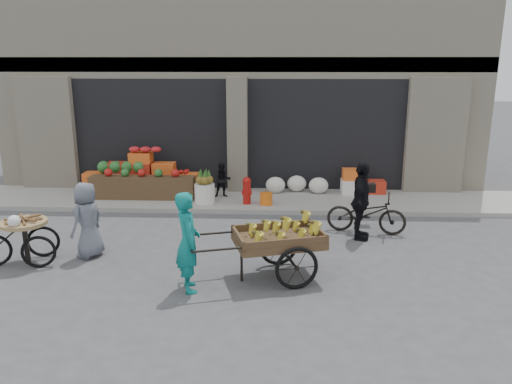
{
  "coord_description": "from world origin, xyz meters",
  "views": [
    {
      "loc": [
        1.17,
        -8.82,
        3.7
      ],
      "look_at": [
        0.71,
        1.03,
        1.1
      ],
      "focal_mm": 35.0,
      "sensor_mm": 36.0,
      "label": 1
    }
  ],
  "objects_px": {
    "banana_cart": "(275,236)",
    "tricycle_cart": "(25,235)",
    "fire_hydrant": "(247,189)",
    "seated_person": "(223,180)",
    "pineapple_bin": "(205,193)",
    "vendor_grey": "(87,220)",
    "vendor_woman": "(188,242)",
    "orange_bucket": "(266,199)",
    "bicycle": "(366,213)",
    "cyclist": "(361,201)"
  },
  "relations": [
    {
      "from": "bicycle",
      "to": "cyclist",
      "type": "height_order",
      "value": "cyclist"
    },
    {
      "from": "tricycle_cart",
      "to": "vendor_woman",
      "type": "bearing_deg",
      "value": -33.54
    },
    {
      "from": "fire_hydrant",
      "to": "tricycle_cart",
      "type": "xyz_separation_m",
      "value": [
        -3.89,
        -3.83,
        0.06
      ]
    },
    {
      "from": "pineapple_bin",
      "to": "bicycle",
      "type": "distance_m",
      "value": 4.27
    },
    {
      "from": "cyclist",
      "to": "fire_hydrant",
      "type": "bearing_deg",
      "value": 61.93
    },
    {
      "from": "fire_hydrant",
      "to": "seated_person",
      "type": "distance_m",
      "value": 0.96
    },
    {
      "from": "pineapple_bin",
      "to": "banana_cart",
      "type": "xyz_separation_m",
      "value": [
        1.87,
        -4.3,
        0.4
      ]
    },
    {
      "from": "banana_cart",
      "to": "fire_hydrant",
      "type": "bearing_deg",
      "value": 83.8
    },
    {
      "from": "banana_cart",
      "to": "seated_person",
      "type": "bearing_deg",
      "value": 90.22
    },
    {
      "from": "banana_cart",
      "to": "tricycle_cart",
      "type": "bearing_deg",
      "value": 158.35
    },
    {
      "from": "tricycle_cart",
      "to": "vendor_grey",
      "type": "height_order",
      "value": "vendor_grey"
    },
    {
      "from": "vendor_woman",
      "to": "cyclist",
      "type": "height_order",
      "value": "vendor_woman"
    },
    {
      "from": "orange_bucket",
      "to": "banana_cart",
      "type": "distance_m",
      "value": 4.24
    },
    {
      "from": "seated_person",
      "to": "vendor_woman",
      "type": "xyz_separation_m",
      "value": [
        0.05,
        -5.43,
        0.26
      ]
    },
    {
      "from": "vendor_grey",
      "to": "cyclist",
      "type": "relative_size",
      "value": 0.88
    },
    {
      "from": "banana_cart",
      "to": "bicycle",
      "type": "bearing_deg",
      "value": 34.77
    },
    {
      "from": "seated_person",
      "to": "tricycle_cart",
      "type": "height_order",
      "value": "seated_person"
    },
    {
      "from": "fire_hydrant",
      "to": "vendor_woman",
      "type": "bearing_deg",
      "value": -97.73
    },
    {
      "from": "seated_person",
      "to": "banana_cart",
      "type": "xyz_separation_m",
      "value": [
        1.47,
        -4.9,
        0.18
      ]
    },
    {
      "from": "banana_cart",
      "to": "cyclist",
      "type": "bearing_deg",
      "value": 32.79
    },
    {
      "from": "pineapple_bin",
      "to": "vendor_woman",
      "type": "height_order",
      "value": "vendor_woman"
    },
    {
      "from": "orange_bucket",
      "to": "bicycle",
      "type": "relative_size",
      "value": 0.19
    },
    {
      "from": "fire_hydrant",
      "to": "seated_person",
      "type": "relative_size",
      "value": 0.76
    },
    {
      "from": "vendor_grey",
      "to": "bicycle",
      "type": "bearing_deg",
      "value": 130.06
    },
    {
      "from": "banana_cart",
      "to": "vendor_woman",
      "type": "relative_size",
      "value": 1.61
    },
    {
      "from": "orange_bucket",
      "to": "vendor_woman",
      "type": "bearing_deg",
      "value": -103.64
    },
    {
      "from": "bicycle",
      "to": "orange_bucket",
      "type": "bearing_deg",
      "value": 64.91
    },
    {
      "from": "tricycle_cart",
      "to": "vendor_grey",
      "type": "bearing_deg",
      "value": 3.72
    },
    {
      "from": "pineapple_bin",
      "to": "cyclist",
      "type": "distance_m",
      "value": 4.3
    },
    {
      "from": "tricycle_cart",
      "to": "cyclist",
      "type": "xyz_separation_m",
      "value": [
        6.45,
        1.65,
        0.27
      ]
    },
    {
      "from": "orange_bucket",
      "to": "pineapple_bin",
      "type": "bearing_deg",
      "value": 176.42
    },
    {
      "from": "pineapple_bin",
      "to": "banana_cart",
      "type": "bearing_deg",
      "value": -66.46
    },
    {
      "from": "pineapple_bin",
      "to": "seated_person",
      "type": "bearing_deg",
      "value": 56.31
    },
    {
      "from": "tricycle_cart",
      "to": "vendor_grey",
      "type": "distance_m",
      "value": 1.14
    },
    {
      "from": "orange_bucket",
      "to": "vendor_grey",
      "type": "height_order",
      "value": "vendor_grey"
    },
    {
      "from": "vendor_grey",
      "to": "seated_person",
      "type": "bearing_deg",
      "value": 175.9
    },
    {
      "from": "bicycle",
      "to": "cyclist",
      "type": "relative_size",
      "value": 1.02
    },
    {
      "from": "pineapple_bin",
      "to": "vendor_grey",
      "type": "height_order",
      "value": "vendor_grey"
    },
    {
      "from": "vendor_woman",
      "to": "banana_cart",
      "type": "bearing_deg",
      "value": -88.09
    },
    {
      "from": "fire_hydrant",
      "to": "orange_bucket",
      "type": "height_order",
      "value": "fire_hydrant"
    },
    {
      "from": "seated_person",
      "to": "bicycle",
      "type": "relative_size",
      "value": 0.54
    },
    {
      "from": "bicycle",
      "to": "banana_cart",
      "type": "bearing_deg",
      "value": 153.67
    },
    {
      "from": "vendor_grey",
      "to": "bicycle",
      "type": "distance_m",
      "value": 5.84
    },
    {
      "from": "orange_bucket",
      "to": "seated_person",
      "type": "xyz_separation_m",
      "value": [
        -1.2,
        0.7,
        0.31
      ]
    },
    {
      "from": "tricycle_cart",
      "to": "cyclist",
      "type": "distance_m",
      "value": 6.66
    },
    {
      "from": "seated_person",
      "to": "bicycle",
      "type": "height_order",
      "value": "seated_person"
    },
    {
      "from": "orange_bucket",
      "to": "vendor_woman",
      "type": "relative_size",
      "value": 0.19
    },
    {
      "from": "pineapple_bin",
      "to": "banana_cart",
      "type": "relative_size",
      "value": 0.19
    },
    {
      "from": "vendor_woman",
      "to": "orange_bucket",
      "type": "bearing_deg",
      "value": -32.41
    },
    {
      "from": "seated_person",
      "to": "vendor_woman",
      "type": "distance_m",
      "value": 5.44
    }
  ]
}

